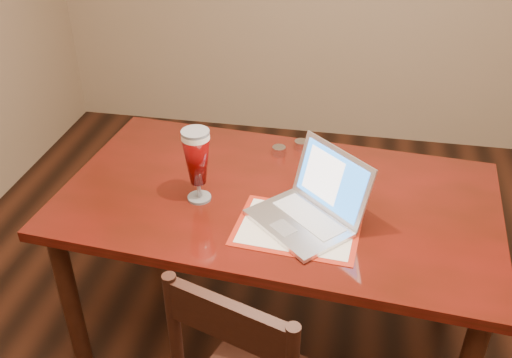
# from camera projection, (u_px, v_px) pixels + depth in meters

# --- Properties ---
(dining_table) EXTENTS (1.80, 1.11, 1.11)m
(dining_table) POSITION_uv_depth(u_px,v_px,m) (276.00, 213.00, 2.33)
(dining_table) COLOR #550F0B
(dining_table) RESTS_ON ground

